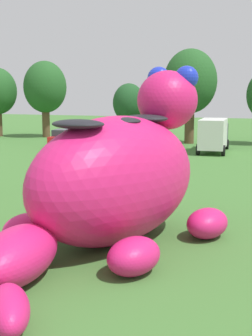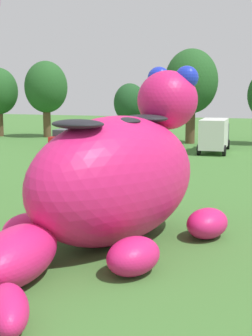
% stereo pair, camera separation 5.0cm
% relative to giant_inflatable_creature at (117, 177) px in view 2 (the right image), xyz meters
% --- Properties ---
extents(ground_plane, '(160.00, 160.00, 0.00)m').
position_rel_giant_inflatable_creature_xyz_m(ground_plane, '(-0.87, 0.16, -2.31)').
color(ground_plane, '#427533').
extents(giant_inflatable_creature, '(7.72, 12.72, 6.32)m').
position_rel_giant_inflatable_creature_xyz_m(giant_inflatable_creature, '(0.00, 0.00, 0.00)').
color(giant_inflatable_creature, '#E01E6B').
rests_on(giant_inflatable_creature, ground).
extents(car_red, '(2.36, 4.30, 1.72)m').
position_rel_giant_inflatable_creature_xyz_m(car_red, '(-14.74, 24.97, -1.45)').
color(car_red, red).
rests_on(car_red, ground).
extents(car_green, '(2.20, 4.23, 1.72)m').
position_rel_giant_inflatable_creature_xyz_m(car_green, '(-10.74, 25.95, -1.45)').
color(car_green, '#1E7238').
rests_on(car_green, ground).
extents(car_silver, '(2.27, 4.26, 1.72)m').
position_rel_giant_inflatable_creature_xyz_m(car_silver, '(-6.78, 25.07, -1.45)').
color(car_silver, '#B7BABF').
rests_on(car_silver, ground).
extents(box_truck, '(2.60, 6.49, 2.95)m').
position_rel_giant_inflatable_creature_xyz_m(box_truck, '(-0.45, 26.00, -0.71)').
color(box_truck, '#333842').
rests_on(box_truck, ground).
extents(tree_left, '(4.95, 4.95, 8.79)m').
position_rel_giant_inflatable_creature_xyz_m(tree_left, '(-21.13, 33.33, 3.44)').
color(tree_left, brown).
rests_on(tree_left, ground).
extents(tree_mid_left, '(3.48, 3.48, 6.18)m').
position_rel_giant_inflatable_creature_xyz_m(tree_mid_left, '(-10.70, 32.86, 1.73)').
color(tree_mid_left, brown).
rests_on(tree_mid_left, ground).
extents(tree_centre_left, '(5.39, 5.39, 9.57)m').
position_rel_giant_inflatable_creature_xyz_m(tree_centre_left, '(-3.89, 32.16, 3.95)').
color(tree_centre_left, brown).
rests_on(tree_centre_left, ground).
extents(spectator_near_inflatable, '(0.38, 0.26, 1.71)m').
position_rel_giant_inflatable_creature_xyz_m(spectator_near_inflatable, '(-8.42, 16.75, -1.46)').
color(spectator_near_inflatable, black).
rests_on(spectator_near_inflatable, ground).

